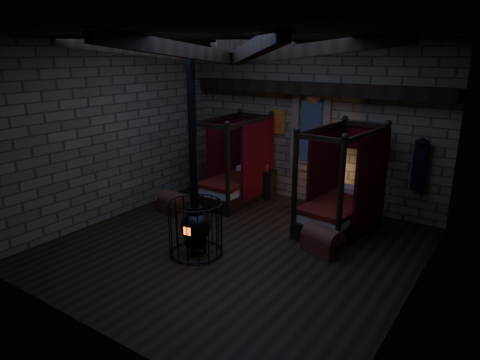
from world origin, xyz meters
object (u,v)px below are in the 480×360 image
Objects in this scene: bed_right at (341,205)px; trunk_right at (323,241)px; stove at (196,224)px; bed_left at (236,181)px; trunk_left at (174,203)px.

trunk_right is at bearing -77.43° from bed_right.
trunk_right is at bearing 29.68° from stove.
stove is at bearing -69.69° from bed_left.
stove is (2.00, -1.50, 0.41)m from trunk_left.
trunk_right is 2.61m from stove.
bed_left is 0.56× the size of stove.
bed_left is 3.13m from bed_right.
bed_right is at bearing -5.67° from bed_left.
stove is (-1.93, -2.85, 0.07)m from bed_right.
trunk_left is 2.53m from stove.
bed_right reaches higher than trunk_left.
stove is (1.19, -3.13, 0.09)m from bed_left.
bed_left is 3.68m from trunk_right.
bed_right is 1.40m from trunk_right.
stove is at bearing -33.62° from trunk_left.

